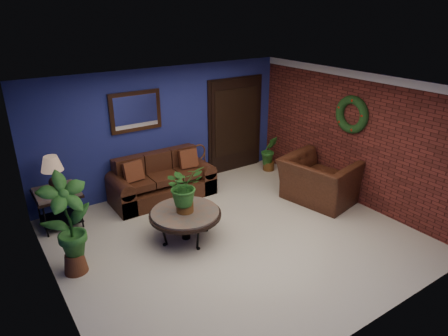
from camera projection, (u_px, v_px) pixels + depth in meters
floor at (235, 237)px, 6.67m from camera, size 5.50×5.50×0.00m
wall_back at (165, 129)px, 8.11m from camera, size 5.50×0.04×2.50m
wall_left at (49, 218)px, 4.78m from camera, size 0.04×5.00×2.50m
wall_right_brick at (353, 138)px, 7.62m from camera, size 0.04×5.00×2.50m
ceiling at (237, 88)px, 5.72m from camera, size 5.50×5.00×0.02m
crown_molding at (360, 75)px, 7.15m from camera, size 0.03×5.00×0.14m
wall_mirror at (136, 111)px, 7.59m from camera, size 1.02×0.06×0.77m
closet_door at (235, 126)px, 9.07m from camera, size 1.44×0.06×2.18m
wreath at (352, 115)px, 7.45m from camera, size 0.16×0.72×0.72m
sofa at (161, 183)px, 7.97m from camera, size 2.02×0.87×0.91m
coffee_table at (185, 214)px, 6.49m from camera, size 1.18×1.18×0.50m
end_table at (58, 199)px, 6.86m from camera, size 0.73×0.73×0.67m
table_lamp at (52, 169)px, 6.65m from camera, size 0.36×0.36×0.60m
side_chair at (202, 163)px, 8.43m from camera, size 0.41×0.41×0.89m
armchair at (319, 180)px, 7.76m from camera, size 1.42×1.55×0.87m
coffee_plant at (184, 187)px, 6.30m from camera, size 0.64×0.56×0.80m
floor_plant at (269, 153)px, 9.22m from camera, size 0.46×0.41×0.83m
tall_plant at (68, 221)px, 5.51m from camera, size 0.75×0.58×1.54m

